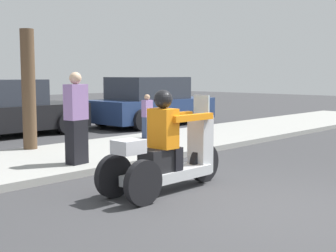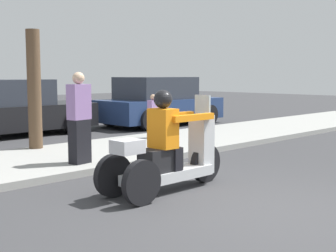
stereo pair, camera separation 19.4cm
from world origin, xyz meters
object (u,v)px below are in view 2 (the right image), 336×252
tree_trunk (34,89)px  spectator_by_tree (79,120)px  parked_car_lot_center (159,103)px  motorcycle_trike (168,155)px  spectator_near_curb (153,117)px  parked_car_lot_right (5,110)px

tree_trunk → spectator_by_tree: bearing=-98.1°
parked_car_lot_center → tree_trunk: tree_trunk is taller
motorcycle_trike → tree_trunk: tree_trunk is taller
spectator_near_curb → parked_car_lot_right: (-2.00, 3.67, 0.09)m
spectator_near_curb → parked_car_lot_center: 3.96m
spectator_near_curb → motorcycle_trike: bearing=-130.2°
spectator_by_tree → tree_trunk: (0.29, 2.06, 0.46)m
spectator_by_tree → spectator_near_curb: size_ratio=1.49×
tree_trunk → parked_car_lot_center: bearing=21.3°
spectator_near_curb → tree_trunk: tree_trunk is taller
spectator_near_curb → tree_trunk: 2.95m
spectator_near_curb → tree_trunk: bearing=168.5°
spectator_by_tree → tree_trunk: 2.13m
parked_car_lot_center → motorcycle_trike: bearing=-132.7°
spectator_by_tree → spectator_near_curb: bearing=25.7°
parked_car_lot_center → spectator_by_tree: bearing=-144.3°
motorcycle_trike → tree_trunk: 4.25m
motorcycle_trike → spectator_near_curb: size_ratio=2.04×
parked_car_lot_center → tree_trunk: (-5.63, -2.20, 0.61)m
motorcycle_trike → tree_trunk: size_ratio=0.88×
parked_car_lot_right → tree_trunk: tree_trunk is taller
spectator_by_tree → parked_car_lot_center: size_ratio=0.37×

